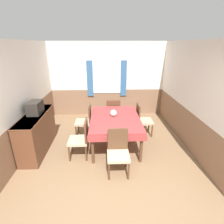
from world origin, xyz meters
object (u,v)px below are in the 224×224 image
(dining_table, at_px, (115,121))
(chair_left_far, at_px, (86,120))
(chair_head_near, at_px, (118,151))
(chair_head_window, at_px, (113,112))
(vase, at_px, (113,113))
(chair_right_far, at_px, (142,119))
(tv, at_px, (35,108))
(sideboard, at_px, (37,133))
(chair_left_near, at_px, (81,138))

(dining_table, height_order, chair_left_far, chair_left_far)
(dining_table, relative_size, chair_head_near, 1.90)
(chair_head_window, bearing_deg, dining_table, -90.00)
(dining_table, bearing_deg, vase, 112.84)
(chair_left_far, bearing_deg, dining_table, -122.15)
(chair_head_window, height_order, chair_left_far, same)
(chair_head_window, xyz_separation_m, chair_right_far, (0.81, -0.55, 0.00))
(chair_head_window, distance_m, chair_right_far, 0.98)
(chair_left_far, bearing_deg, chair_head_near, -152.69)
(dining_table, distance_m, chair_right_far, 0.98)
(chair_head_near, height_order, tv, tv)
(chair_left_far, bearing_deg, sideboard, 122.50)
(dining_table, bearing_deg, chair_right_far, 32.15)
(chair_left_near, bearing_deg, vase, -52.18)
(dining_table, xyz_separation_m, vase, (-0.04, 0.09, 0.19))
(vase, bearing_deg, dining_table, -67.16)
(sideboard, distance_m, vase, 1.94)
(chair_head_window, xyz_separation_m, tv, (-1.91, -1.16, 0.61))
(chair_right_far, bearing_deg, dining_table, -57.85)
(chair_left_near, height_order, vase, vase)
(dining_table, relative_size, tv, 3.97)
(chair_head_near, bearing_deg, chair_left_near, -34.19)
(chair_head_near, xyz_separation_m, chair_left_far, (-0.81, 1.57, 0.00))
(chair_right_far, bearing_deg, vase, -63.71)
(chair_left_near, bearing_deg, chair_left_far, 0.00)
(dining_table, xyz_separation_m, chair_head_window, (0.00, 1.06, -0.18))
(vase, bearing_deg, chair_head_near, -88.11)
(chair_head_window, relative_size, sideboard, 0.60)
(chair_head_window, height_order, sideboard, sideboard)
(chair_head_near, bearing_deg, tv, -26.77)
(chair_left_near, height_order, chair_head_near, same)
(tv, distance_m, vase, 1.90)
(chair_right_far, xyz_separation_m, chair_left_far, (-1.63, 0.00, 0.00))
(chair_head_near, xyz_separation_m, tv, (-1.91, 0.96, 0.61))
(chair_head_window, distance_m, sideboard, 2.29)
(chair_left_near, bearing_deg, chair_right_far, -57.85)
(chair_head_window, height_order, chair_right_far, same)
(chair_left_far, distance_m, tv, 1.39)
(chair_head_near, distance_m, chair_left_far, 1.77)
(dining_table, xyz_separation_m, chair_left_near, (-0.81, -0.51, -0.18))
(chair_left_far, bearing_deg, chair_right_far, -90.00)
(chair_left_near, distance_m, chair_right_far, 1.92)
(chair_head_near, bearing_deg, sideboard, -24.35)
(vase, bearing_deg, chair_right_far, 26.29)
(sideboard, xyz_separation_m, vase, (1.88, 0.28, 0.37))
(chair_right_far, bearing_deg, sideboard, -75.53)
(chair_left_near, bearing_deg, sideboard, 74.05)
(chair_head_window, bearing_deg, chair_left_far, -145.81)
(chair_left_far, xyz_separation_m, tv, (-1.10, -0.61, 0.61))
(chair_head_window, xyz_separation_m, chair_left_near, (-0.81, -1.57, 0.00))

